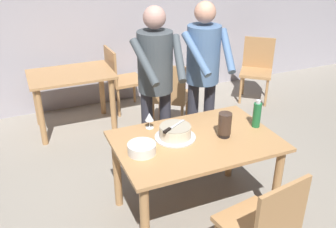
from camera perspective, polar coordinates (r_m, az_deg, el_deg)
ground_plane at (r=3.49m, az=3.88°, el=-14.61°), size 14.00×14.00×0.00m
back_wall at (r=5.30m, az=-9.53°, el=15.75°), size 10.00×0.12×2.70m
main_dining_table at (r=3.12m, az=4.23°, el=-5.86°), size 1.32×0.88×0.75m
cake_on_platter at (r=3.05m, az=1.11°, el=-2.81°), size 0.34×0.34×0.11m
cake_knife at (r=2.97m, az=0.31°, el=-2.25°), size 0.24×0.15×0.02m
plate_stack at (r=2.86m, az=-4.03°, el=-5.28°), size 0.22×0.22×0.08m
wine_glass_near at (r=3.18m, az=-2.87°, el=-0.50°), size 0.08×0.08×0.14m
water_bottle at (r=3.29m, az=13.42°, el=-0.06°), size 0.07×0.07×0.25m
hurricane_lamp at (r=3.08m, az=8.67°, el=-1.64°), size 0.11×0.11×0.21m
person_cutting_cake at (r=3.42m, az=-1.89°, el=5.55°), size 0.47×0.56×1.72m
person_standing_beside at (r=3.65m, az=5.39°, el=6.78°), size 0.47×0.56×1.72m
chair_near_side at (r=2.71m, az=14.40°, el=-16.10°), size 0.50×0.50×0.90m
background_table at (r=4.73m, az=-14.48°, el=4.22°), size 1.00×0.70×0.74m
background_chair_0 at (r=5.65m, az=13.42°, el=7.00°), size 0.62×0.62×0.90m
background_chair_1 at (r=5.14m, az=-7.28°, el=5.60°), size 0.46×0.46×0.90m
background_chair_2 at (r=4.55m, az=0.19°, el=3.07°), size 0.61×0.61×0.90m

